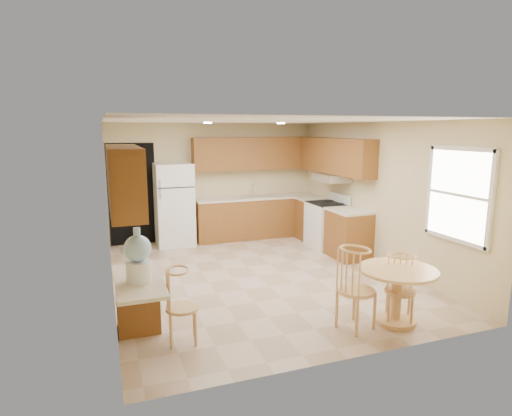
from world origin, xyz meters
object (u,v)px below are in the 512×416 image
object	(u,v)px
stove	(327,224)
water_crock	(138,258)
dining_table	(397,288)
chair_desk	(183,301)
chair_table_b	(405,285)
chair_table_a	(361,283)
refrigerator	(174,205)

from	to	relation	value
stove	water_crock	size ratio (longest dim) A/B	1.84
dining_table	chair_desk	bearing A→B (deg)	172.45
chair_table_b	water_crock	xyz separation A→B (m)	(-3.07, 0.50, 0.52)
dining_table	water_crock	world-z (taller)	water_crock
chair_table_a	refrigerator	bearing A→B (deg)	-179.53
refrigerator	dining_table	world-z (taller)	refrigerator
water_crock	chair_desk	bearing A→B (deg)	-10.05
refrigerator	dining_table	distance (m)	5.02
chair_table_b	dining_table	bearing A→B (deg)	-25.37
water_crock	dining_table	bearing A→B (deg)	-7.93
stove	water_crock	bearing A→B (deg)	-142.98
chair_desk	water_crock	distance (m)	0.69
dining_table	water_crock	bearing A→B (deg)	172.07
stove	chair_desk	world-z (taller)	stove
chair_table_b	chair_desk	world-z (taller)	chair_desk
chair_table_b	chair_desk	distance (m)	2.65
dining_table	chair_desk	size ratio (longest dim) A/B	1.12
chair_table_a	chair_desk	size ratio (longest dim) A/B	1.18
stove	water_crock	world-z (taller)	water_crock
refrigerator	chair_table_b	xyz separation A→B (m)	(2.02, -4.68, -0.33)
chair_table_a	chair_desk	xyz separation A→B (m)	(-2.02, 0.39, -0.09)
refrigerator	water_crock	bearing A→B (deg)	-104.10
refrigerator	stove	world-z (taller)	refrigerator
chair_table_b	refrigerator	bearing A→B (deg)	-33.77
chair_desk	water_crock	world-z (taller)	water_crock
refrigerator	chair_table_b	world-z (taller)	refrigerator
chair_table_b	water_crock	distance (m)	3.15
chair_table_a	chair_table_b	xyz separation A→B (m)	(0.60, -0.03, -0.09)
refrigerator	stove	xyz separation A→B (m)	(2.88, -1.22, -0.38)
chair_table_a	dining_table	bearing A→B (deg)	78.66
refrigerator	stove	distance (m)	3.15
water_crock	stove	bearing A→B (deg)	37.02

